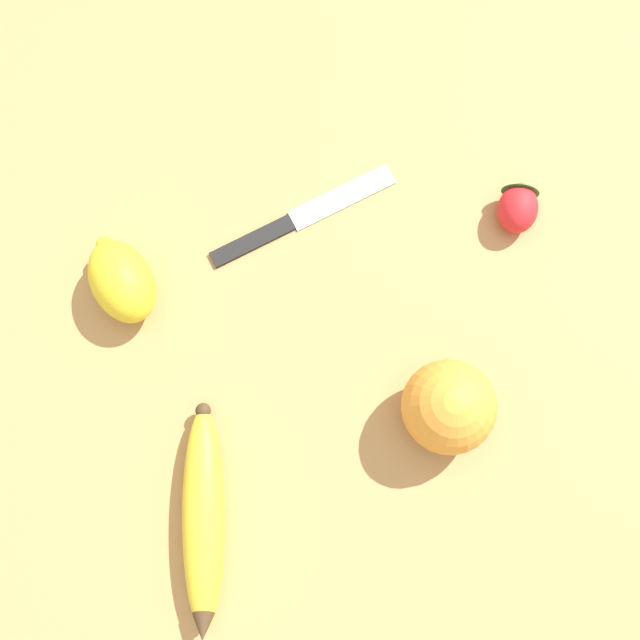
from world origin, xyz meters
TOP-DOWN VIEW (x-y plane):
  - ground_plane at (0.00, 0.00)m, footprint 3.00×3.00m
  - banana at (-0.20, 0.07)m, footprint 0.20×0.08m
  - orange at (-0.06, -0.12)m, footprint 0.08×0.08m
  - strawberry at (0.15, -0.16)m, footprint 0.05×0.04m
  - lemon at (-0.01, 0.19)m, footprint 0.10×0.10m
  - paring_knife at (0.09, 0.05)m, footprint 0.14×0.16m

SIDE VIEW (x-z plane):
  - ground_plane at x=0.00m, z-range 0.00..0.00m
  - paring_knife at x=0.09m, z-range 0.00..0.01m
  - banana at x=-0.20m, z-range 0.00..0.04m
  - strawberry at x=0.15m, z-range 0.00..0.04m
  - lemon at x=-0.01m, z-range 0.00..0.06m
  - orange at x=-0.06m, z-range 0.00..0.08m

